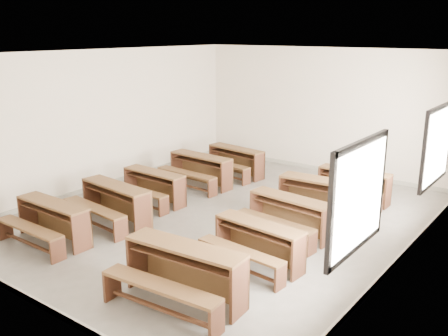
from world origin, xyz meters
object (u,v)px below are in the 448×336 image
Objects in this scene: desk_set_5 at (183,269)px; desk_set_0 at (51,219)px; desk_set_8 at (322,197)px; desk_set_1 at (114,201)px; desk_set_2 at (153,185)px; desk_set_3 at (199,168)px; desk_set_4 at (235,159)px; desk_set_9 at (353,184)px; desk_set_7 at (289,213)px; desk_set_6 at (257,241)px.

desk_set_0 is at bearing 173.35° from desk_set_5.
desk_set_5 is 3.96m from desk_set_8.
desk_set_2 is at bearing 105.27° from desk_set_1.
desk_set_8 is (0.13, 3.96, -0.00)m from desk_set_5.
desk_set_3 is at bearing 90.30° from desk_set_0.
desk_set_4 is 1.08× the size of desk_set_9.
desk_set_7 is 0.91× the size of desk_set_8.
desk_set_3 reaches higher than desk_set_6.
desk_set_5 is at bearing -92.47° from desk_set_9.
desk_set_8 reaches higher than desk_set_0.
desk_set_9 is at bearing 57.01° from desk_set_0.
desk_set_7 is at bearing 102.71° from desk_set_6.
desk_set_3 is 1.01× the size of desk_set_4.
desk_set_9 is (-0.01, 3.79, 0.00)m from desk_set_6.
desk_set_2 is 0.92× the size of desk_set_3.
desk_set_3 is (-0.20, 2.82, -0.01)m from desk_set_1.
desk_set_1 is 0.95× the size of desk_set_5.
desk_set_7 is at bearing -33.44° from desk_set_4.
desk_set_0 reaches higher than desk_set_6.
desk_set_4 is 3.24m from desk_set_9.
desk_set_8 is (3.13, 2.58, 0.02)m from desk_set_1.
desk_set_3 is 0.93× the size of desk_set_8.
desk_set_1 reaches higher than desk_set_3.
desk_set_5 reaches higher than desk_set_1.
desk_set_4 reaches higher than desk_set_2.
desk_set_6 is (3.38, 1.41, -0.02)m from desk_set_0.
desk_set_1 reaches higher than desk_set_6.
desk_set_2 is (-0.05, 2.55, -0.02)m from desk_set_0.
desk_set_8 is at bearing 96.19° from desk_set_6.
desk_set_5 reaches higher than desk_set_4.
desk_set_0 is 3.66m from desk_set_6.
desk_set_7 is 1.11m from desk_set_8.
desk_set_4 is at bearing 150.95° from desk_set_8.
desk_set_5 reaches higher than desk_set_2.
desk_set_0 is 0.87× the size of desk_set_5.
desk_set_5 is at bearing -50.05° from desk_set_3.
desk_set_6 is (3.25, -3.91, -0.01)m from desk_set_4.
desk_set_0 is at bearing -86.90° from desk_set_3.
desk_set_7 is at bearing 4.87° from desk_set_2.
desk_set_0 reaches higher than desk_set_4.
desk_set_6 is 2.44m from desk_set_8.
desk_set_6 is at bearing -35.51° from desk_set_3.
desk_set_1 is at bearing -83.18° from desk_set_3.
desk_set_5 is at bearing -96.11° from desk_set_8.
desk_set_4 is at bearing 134.10° from desk_set_6.
desk_set_9 is at bearing 56.20° from desk_set_1.
desk_set_6 is at bearing -90.16° from desk_set_9.
desk_set_3 is at bearing 99.39° from desk_set_1.
desk_set_3 is at bearing -162.29° from desk_set_9.
desk_set_1 is 1.29m from desk_set_2.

